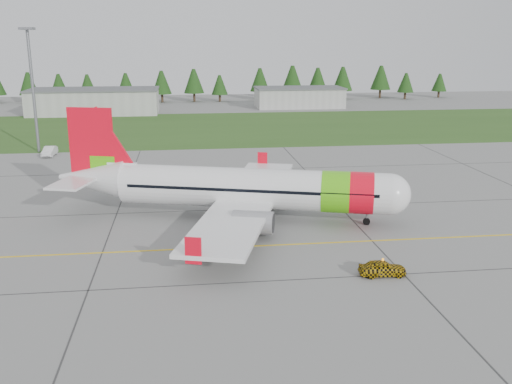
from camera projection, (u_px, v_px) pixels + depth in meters
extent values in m
plane|color=gray|center=(282.00, 280.00, 45.15)|extent=(320.00, 320.00, 0.00)
cylinder|color=white|center=(252.00, 188.00, 59.80)|extent=(28.22, 12.16, 4.23)
sphere|color=white|center=(390.00, 194.00, 57.55)|extent=(4.23, 4.23, 4.23)
cone|color=white|center=(92.00, 178.00, 62.56)|extent=(8.49, 6.23, 4.23)
cube|color=black|center=(393.00, 191.00, 57.40)|extent=(2.47, 3.20, 0.61)
cylinder|color=#56CA0F|center=(336.00, 192.00, 58.41)|extent=(3.94, 4.94, 4.31)
cylinder|color=red|center=(361.00, 193.00, 58.00)|extent=(3.52, 4.81, 4.31)
cube|color=white|center=(247.00, 199.00, 60.19)|extent=(15.69, 34.95, 0.39)
cube|color=red|center=(262.00, 160.00, 76.64)|extent=(1.30, 0.56, 2.17)
cube|color=red|center=(193.00, 251.00, 43.79)|extent=(1.30, 0.56, 2.17)
cylinder|color=gray|center=(271.00, 191.00, 65.77)|extent=(4.39, 3.30, 2.28)
cylinder|color=gray|center=(253.00, 222.00, 54.41)|extent=(4.39, 3.30, 2.28)
cube|color=red|center=(91.00, 146.00, 61.59)|extent=(4.89, 1.81, 8.24)
cube|color=#56CA0F|center=(103.00, 168.00, 62.01)|extent=(2.83, 1.25, 2.60)
cube|color=white|center=(87.00, 176.00, 62.58)|extent=(6.91, 12.94, 0.24)
cylinder|color=slate|center=(367.00, 218.00, 58.57)|extent=(0.20, 0.20, 1.52)
cylinder|color=black|center=(366.00, 221.00, 58.67)|extent=(0.79, 0.50, 0.74)
cylinder|color=slate|center=(243.00, 201.00, 63.55)|extent=(0.24, 0.24, 2.06)
cylinder|color=black|center=(239.00, 205.00, 63.74)|extent=(1.22, 0.79, 1.13)
cylinder|color=slate|center=(232.00, 217.00, 57.77)|extent=(0.24, 0.24, 2.06)
cylinder|color=black|center=(227.00, 222.00, 57.96)|extent=(1.22, 0.79, 1.13)
imported|color=gold|center=(383.00, 254.00, 45.60)|extent=(1.37, 1.59, 3.79)
imported|color=silver|center=(49.00, 142.00, 92.99)|extent=(1.71, 1.62, 4.72)
cube|color=#30561E|center=(218.00, 128.00, 123.74)|extent=(320.00, 50.00, 0.03)
cube|color=gold|center=(268.00, 245.00, 52.81)|extent=(120.00, 0.25, 0.02)
cube|color=#A8A8A3|center=(95.00, 102.00, 146.17)|extent=(32.00, 14.00, 6.00)
cube|color=#A8A8A3|center=(299.00, 98.00, 160.59)|extent=(24.00, 12.00, 5.20)
cylinder|color=slate|center=(33.00, 93.00, 94.28)|extent=(0.50, 0.50, 20.00)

